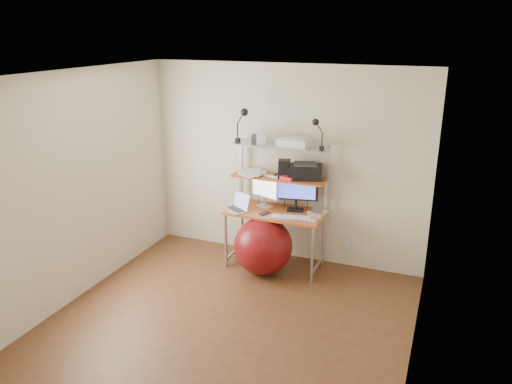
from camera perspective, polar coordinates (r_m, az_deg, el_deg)
room at (r=4.75m, az=-3.60°, el=-2.09°), size 3.60×3.60×3.60m
computer_desk at (r=6.15m, az=2.44°, el=-0.13°), size 1.20×0.60×1.57m
wall_outlet at (r=6.44m, az=10.39°, el=-5.82°), size 0.08×0.01×0.12m
monitor_silver at (r=6.25m, az=1.03°, el=0.47°), size 0.40×0.21×0.46m
monitor_black at (r=6.14m, az=4.61°, el=0.31°), size 0.54×0.18×0.54m
laptop at (r=6.20m, az=-2.00°, el=-1.65°), size 0.38×0.36×0.27m
keyboard at (r=5.97m, az=4.00°, el=-2.88°), size 0.48×0.22×0.01m
mouse at (r=5.88m, az=6.53°, el=-3.25°), size 0.08×0.05×0.02m
mac_mini at (r=6.13m, az=7.13°, el=-2.29°), size 0.23×0.23×0.04m
phone at (r=6.08m, az=0.96°, el=-2.45°), size 0.12×0.16×0.01m
printer at (r=6.08m, az=5.65°, el=2.37°), size 0.46×0.37×0.19m
nas_cube at (r=6.11m, az=3.25°, el=2.69°), size 0.18×0.18×0.21m
red_box at (r=6.02m, az=3.64°, el=1.59°), size 0.19×0.15×0.05m
scanner at (r=6.00m, az=4.42°, el=5.73°), size 0.41×0.30×0.10m
box_white at (r=6.08m, az=0.60°, el=6.10°), size 0.13×0.12×0.13m
box_grey at (r=6.18m, az=-0.07°, el=6.14°), size 0.11×0.11×0.09m
clip_lamp_left at (r=6.09m, az=-1.50°, el=8.48°), size 0.17×0.09×0.43m
clip_lamp_right at (r=5.79m, az=6.98°, el=7.36°), size 0.14×0.08×0.36m
exercise_ball at (r=6.13m, az=0.83°, el=-6.18°), size 0.72×0.72×0.72m
paper_stack at (r=6.28m, az=-0.47°, el=2.26°), size 0.43×0.41×0.03m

